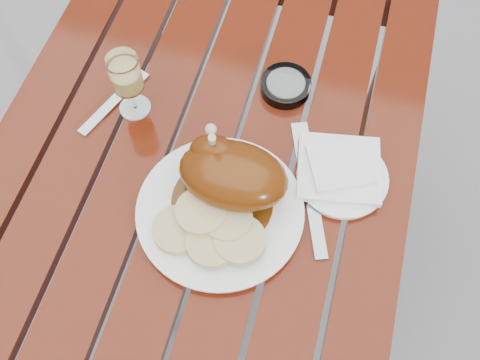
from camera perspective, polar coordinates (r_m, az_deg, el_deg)
name	(u,v)px	position (r m, az deg, el deg)	size (l,w,h in m)	color
ground	(216,273)	(1.71, -2.55, -9.89)	(60.00, 60.00, 0.00)	slate
table	(210,227)	(1.36, -3.18, -5.06)	(0.80, 1.20, 0.75)	#64200B
dinner_plate	(220,212)	(0.95, -2.12, -3.38)	(0.30, 0.30, 0.02)	white
roast_duck	(230,173)	(0.91, -1.08, 0.72)	(0.20, 0.18, 0.14)	#4E2808
bread_dumplings	(211,229)	(0.91, -3.06, -5.21)	(0.20, 0.13, 0.04)	#CDBD7D
wine_glass	(129,85)	(1.04, -11.80, 9.85)	(0.06, 0.06, 0.15)	#F8DD71
side_plate	(342,178)	(1.00, 10.84, 0.24)	(0.17, 0.17, 0.01)	white
napkin	(339,168)	(0.99, 10.51, 1.22)	(0.15, 0.14, 0.01)	white
ashtray	(286,86)	(1.09, 4.88, 9.98)	(0.10, 0.10, 0.03)	#B2B7BC
fork	(111,104)	(1.10, -13.61, 7.83)	(0.02, 0.17, 0.01)	gray
knife	(311,197)	(0.98, 7.60, -1.84)	(0.02, 0.24, 0.01)	gray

